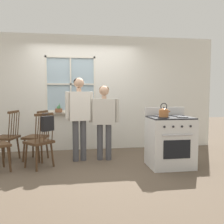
% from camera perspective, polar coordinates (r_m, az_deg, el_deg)
% --- Properties ---
extents(ground_plane, '(16.00, 16.00, 0.00)m').
position_cam_1_polar(ground_plane, '(4.78, -5.56, -12.18)').
color(ground_plane, brown).
extents(wall_back, '(6.40, 0.16, 2.70)m').
position_cam_1_polar(wall_back, '(5.97, -6.22, 4.16)').
color(wall_back, silver).
rests_on(wall_back, ground_plane).
extents(chair_by_window, '(0.58, 0.58, 1.01)m').
position_cam_1_polar(chair_by_window, '(4.74, -16.20, -6.67)').
color(chair_by_window, '#4C331E').
rests_on(chair_by_window, ground_plane).
extents(chair_near_wall, '(0.53, 0.54, 1.01)m').
position_cam_1_polar(chair_near_wall, '(5.27, -16.89, -5.56)').
color(chair_near_wall, '#4C331E').
rests_on(chair_near_wall, ground_plane).
extents(chair_near_stove, '(0.50, 0.51, 1.01)m').
position_cam_1_polar(chair_near_stove, '(5.43, -22.81, -5.42)').
color(chair_near_stove, '#4C331E').
rests_on(chair_near_stove, ground_plane).
extents(person_elderly_left, '(0.57, 0.29, 1.66)m').
position_cam_1_polar(person_elderly_left, '(4.98, -7.51, 0.27)').
color(person_elderly_left, '#4C4C51').
rests_on(person_elderly_left, ground_plane).
extents(person_teen_center, '(0.61, 0.28, 1.50)m').
position_cam_1_polar(person_teen_center, '(5.01, -1.81, -0.74)').
color(person_teen_center, '#4C4C51').
rests_on(person_teen_center, ground_plane).
extents(stove, '(0.78, 0.68, 1.08)m').
position_cam_1_polar(stove, '(4.74, 13.07, -6.53)').
color(stove, silver).
rests_on(stove, ground_plane).
extents(kettle, '(0.21, 0.17, 0.25)m').
position_cam_1_polar(kettle, '(4.48, 11.74, -0.02)').
color(kettle, '#A86638').
rests_on(kettle, stove).
extents(potted_plant, '(0.17, 0.17, 0.22)m').
position_cam_1_polar(potted_plant, '(5.90, -12.10, 0.53)').
color(potted_plant, '#935B3D').
rests_on(potted_plant, wall_back).
extents(handbag, '(0.25, 0.25, 0.31)m').
position_cam_1_polar(handbag, '(4.49, -14.57, -2.47)').
color(handbag, black).
rests_on(handbag, chair_by_window).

